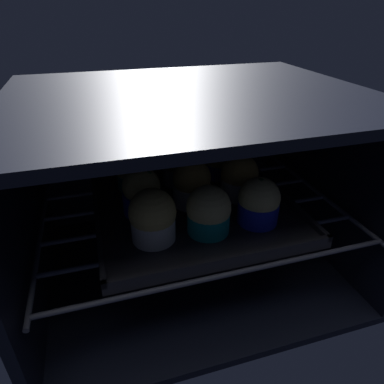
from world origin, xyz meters
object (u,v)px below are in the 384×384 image
(muffin_row0_col2, at_px, (259,202))
(muffin_row2_col2, at_px, (220,159))
(muffin_row0_col1, at_px, (210,212))
(baking_tray, at_px, (192,205))
(muffin_row2_col1, at_px, (180,165))
(muffin_row0_col0, at_px, (153,217))
(muffin_row1_col0, at_px, (142,192))
(muffin_row1_col2, at_px, (239,178))
(muffin_row2_col0, at_px, (134,169))
(muffin_row1_col1, at_px, (193,184))

(muffin_row0_col2, xyz_separation_m, muffin_row2_col2, (0.00, 0.18, 0.00))
(muffin_row0_col1, bearing_deg, baking_tray, 91.06)
(muffin_row2_col1, bearing_deg, muffin_row0_col0, -117.43)
(muffin_row1_col0, bearing_deg, muffin_row0_col1, -43.51)
(muffin_row0_col2, relative_size, muffin_row1_col2, 0.96)
(muffin_row1_col2, xyz_separation_m, muffin_row2_col0, (-0.19, 0.09, 0.00))
(muffin_row2_col0, xyz_separation_m, muffin_row2_col1, (0.09, -0.00, -0.00))
(muffin_row0_col0, distance_m, muffin_row0_col1, 0.09)
(muffin_row0_col2, distance_m, muffin_row2_col1, 0.20)
(muffin_row0_col0, xyz_separation_m, muffin_row2_col0, (-0.00, 0.18, -0.00))
(baking_tray, bearing_deg, muffin_row1_col2, 0.19)
(muffin_row2_col0, bearing_deg, muffin_row2_col1, -2.32)
(muffin_row0_col0, bearing_deg, muffin_row0_col1, -3.24)
(muffin_row0_col0, relative_size, muffin_row1_col2, 1.02)
(baking_tray, relative_size, muffin_row1_col1, 4.08)
(muffin_row0_col1, bearing_deg, muffin_row2_col0, 116.86)
(baking_tray, xyz_separation_m, muffin_row0_col2, (0.09, -0.09, 0.04))
(baking_tray, xyz_separation_m, muffin_row0_col0, (-0.09, -0.09, 0.05))
(muffin_row1_col2, bearing_deg, muffin_row0_col0, -154.55)
(baking_tray, distance_m, muffin_row1_col0, 0.10)
(muffin_row2_col1, relative_size, muffin_row2_col2, 0.99)
(muffin_row0_col2, bearing_deg, muffin_row1_col1, 134.59)
(muffin_row1_col0, bearing_deg, muffin_row0_col0, -88.03)
(muffin_row1_col1, distance_m, muffin_row2_col0, 0.13)
(muffin_row0_col0, height_order, muffin_row2_col0, muffin_row2_col0)
(baking_tray, xyz_separation_m, muffin_row1_col2, (0.09, 0.00, 0.04))
(muffin_row0_col1, distance_m, muffin_row2_col0, 0.21)
(muffin_row1_col1, height_order, muffin_row1_col2, muffin_row1_col1)
(muffin_row2_col2, bearing_deg, muffin_row2_col0, 179.83)
(muffin_row2_col2, bearing_deg, muffin_row1_col2, -87.78)
(muffin_row2_col1, bearing_deg, muffin_row1_col1, -90.27)
(muffin_row0_col0, height_order, muffin_row1_col1, same)
(muffin_row0_col1, xyz_separation_m, muffin_row1_col2, (0.09, 0.09, 0.00))
(muffin_row2_col0, distance_m, muffin_row2_col1, 0.09)
(muffin_row0_col2, bearing_deg, muffin_row1_col2, 87.46)
(muffin_row0_col2, height_order, muffin_row2_col2, same)
(muffin_row2_col0, bearing_deg, muffin_row0_col2, -45.18)
(muffin_row0_col0, bearing_deg, muffin_row1_col1, 43.49)
(baking_tray, height_order, muffin_row1_col0, muffin_row1_col0)
(muffin_row0_col1, bearing_deg, muffin_row1_col2, 45.10)
(muffin_row0_col1, relative_size, muffin_row2_col1, 1.00)
(muffin_row0_col0, relative_size, muffin_row1_col0, 1.02)
(muffin_row2_col2, bearing_deg, muffin_row0_col0, -134.96)
(muffin_row0_col2, xyz_separation_m, muffin_row2_col1, (-0.09, 0.18, -0.00))
(baking_tray, distance_m, muffin_row0_col0, 0.13)
(muffin_row0_col0, relative_size, muffin_row0_col1, 1.07)
(muffin_row0_col1, xyz_separation_m, muffin_row2_col0, (-0.09, 0.19, 0.00))
(muffin_row0_col1, bearing_deg, muffin_row1_col0, 136.49)
(muffin_row0_col0, bearing_deg, muffin_row1_col0, 91.97)
(muffin_row1_col0, bearing_deg, muffin_row2_col1, 44.34)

